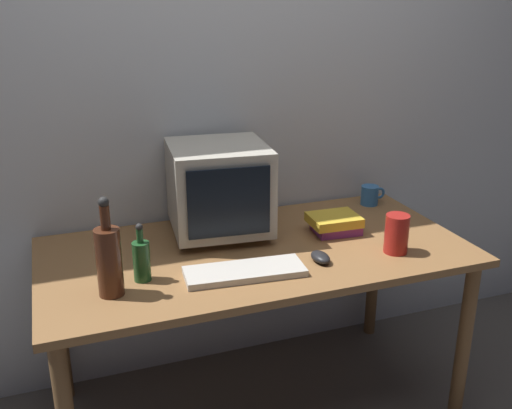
{
  "coord_description": "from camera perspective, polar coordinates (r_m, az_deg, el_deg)",
  "views": [
    {
      "loc": [
        -0.7,
        -1.94,
        1.67
      ],
      "look_at": [
        0.0,
        0.0,
        0.92
      ],
      "focal_mm": 41.01,
      "sensor_mm": 36.0,
      "label": 1
    }
  ],
  "objects": [
    {
      "name": "bottle_short",
      "position": [
        2.03,
        -11.1,
        -5.27
      ],
      "size": [
        0.06,
        0.06,
        0.21
      ],
      "color": "#1E4C23",
      "rests_on": "desk"
    },
    {
      "name": "computer_mouse",
      "position": [
        2.16,
        6.3,
        -5.13
      ],
      "size": [
        0.06,
        0.1,
        0.04
      ],
      "primitive_type": "ellipsoid",
      "rotation": [
        0.0,
        0.0,
        0.05
      ],
      "color": "black",
      "rests_on": "desk"
    },
    {
      "name": "ground_plane",
      "position": [
        2.65,
        0.0,
        -18.99
      ],
      "size": [
        6.0,
        6.0,
        0.0
      ],
      "primitive_type": "plane",
      "color": "#56514C"
    },
    {
      "name": "crt_monitor",
      "position": [
        2.34,
        -3.64,
        1.58
      ],
      "size": [
        0.41,
        0.42,
        0.37
      ],
      "color": "#B2AD9E",
      "rests_on": "desk"
    },
    {
      "name": "book_stack",
      "position": [
        2.42,
        7.71,
        -1.83
      ],
      "size": [
        0.21,
        0.17,
        0.07
      ],
      "color": "#843893",
      "rests_on": "desk"
    },
    {
      "name": "bottle_tall",
      "position": [
        1.94,
        -14.16,
        -5.17
      ],
      "size": [
        0.08,
        0.08,
        0.34
      ],
      "color": "#472314",
      "rests_on": "desk"
    },
    {
      "name": "metal_canister",
      "position": [
        2.26,
        13.55,
        -2.8
      ],
      "size": [
        0.09,
        0.09,
        0.15
      ],
      "primitive_type": "cylinder",
      "color": "#A51E19",
      "rests_on": "desk"
    },
    {
      "name": "back_wall",
      "position": [
        2.54,
        -3.65,
        10.48
      ],
      "size": [
        4.0,
        0.08,
        2.5
      ],
      "primitive_type": "cube",
      "color": "silver",
      "rests_on": "ground"
    },
    {
      "name": "desk",
      "position": [
        2.3,
        0.0,
        -6.17
      ],
      "size": [
        1.63,
        0.81,
        0.74
      ],
      "color": "olive",
      "rests_on": "ground"
    },
    {
      "name": "keyboard",
      "position": [
        2.05,
        -1.11,
        -6.56
      ],
      "size": [
        0.43,
        0.19,
        0.02
      ],
      "primitive_type": "cube",
      "rotation": [
        0.0,
        0.0,
        -0.09
      ],
      "color": "beige",
      "rests_on": "desk"
    },
    {
      "name": "mug",
      "position": [
        2.76,
        11.08,
        0.9
      ],
      "size": [
        0.12,
        0.08,
        0.09
      ],
      "color": "#3370B2",
      "rests_on": "desk"
    }
  ]
}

